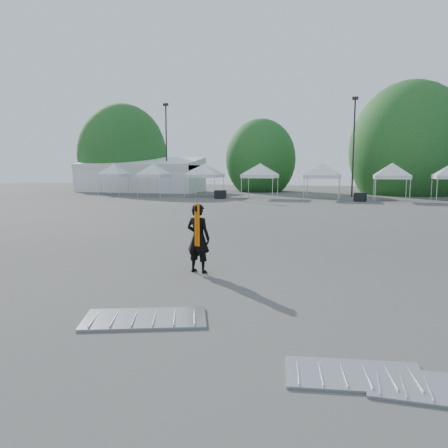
# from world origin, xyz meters

# --- Properties ---
(ground) EXTENTS (120.00, 120.00, 0.00)m
(ground) POSITION_xyz_m (0.00, 0.00, 0.00)
(ground) COLOR #474442
(ground) RESTS_ON ground
(marquee) EXTENTS (15.00, 6.25, 4.23)m
(marquee) POSITION_xyz_m (-22.00, 35.00, 1.97)
(marquee) COLOR white
(marquee) RESTS_ON ground
(light_pole_west) EXTENTS (0.60, 0.25, 10.30)m
(light_pole_west) POSITION_xyz_m (-18.00, 34.00, 5.77)
(light_pole_west) COLOR black
(light_pole_west) RESTS_ON ground
(light_pole_east) EXTENTS (0.60, 0.25, 9.80)m
(light_pole_east) POSITION_xyz_m (3.00, 32.00, 5.52)
(light_pole_east) COLOR black
(light_pole_east) RESTS_ON ground
(tree_far_w) EXTENTS (4.80, 4.80, 7.30)m
(tree_far_w) POSITION_xyz_m (-26.00, 38.00, 4.54)
(tree_far_w) COLOR #382314
(tree_far_w) RESTS_ON ground
(tree_mid_w) EXTENTS (4.16, 4.16, 6.33)m
(tree_mid_w) POSITION_xyz_m (-8.00, 40.00, 3.93)
(tree_mid_w) COLOR #382314
(tree_mid_w) RESTS_ON ground
(tree_mid_e) EXTENTS (5.12, 5.12, 7.79)m
(tree_mid_e) POSITION_xyz_m (9.00, 39.00, 4.84)
(tree_mid_e) COLOR #382314
(tree_mid_e) RESTS_ON ground
(tent_a) EXTENTS (3.83, 3.83, 3.88)m
(tent_a) POSITION_xyz_m (-21.87, 28.72, 3.06)
(tent_a) COLOR silver
(tent_a) RESTS_ON ground
(tent_b) EXTENTS (3.82, 3.82, 3.88)m
(tent_b) POSITION_xyz_m (-16.58, 27.49, 3.06)
(tent_b) COLOR silver
(tent_b) RESTS_ON ground
(tent_c) EXTENTS (4.72, 4.72, 3.88)m
(tent_c) POSITION_xyz_m (-11.45, 28.59, 3.06)
(tent_c) COLOR silver
(tent_c) RESTS_ON ground
(tent_d) EXTENTS (4.48, 4.48, 3.88)m
(tent_d) POSITION_xyz_m (-5.55, 27.88, 3.06)
(tent_d) COLOR silver
(tent_d) RESTS_ON ground
(tent_e) EXTENTS (4.59, 4.59, 3.88)m
(tent_e) POSITION_xyz_m (0.36, 27.69, 3.06)
(tent_e) COLOR silver
(tent_e) RESTS_ON ground
(tent_f) EXTENTS (4.19, 4.19, 3.88)m
(tent_f) POSITION_xyz_m (6.31, 27.23, 3.06)
(tent_f) COLOR silver
(tent_f) RESTS_ON ground
(man) EXTENTS (0.78, 0.59, 1.92)m
(man) POSITION_xyz_m (-0.98, -2.49, 0.96)
(man) COLOR black
(man) RESTS_ON ground
(barrier_left) EXTENTS (2.56, 1.89, 0.07)m
(barrier_left) POSITION_xyz_m (-0.66, -6.40, 0.04)
(barrier_left) COLOR #A6A8AE
(barrier_left) RESTS_ON ground
(barrier_mid) EXTENTS (2.04, 1.25, 0.06)m
(barrier_mid) POSITION_xyz_m (3.17, -7.65, 0.03)
(barrier_mid) COLOR #A6A8AE
(barrier_mid) RESTS_ON ground
(barrier_right) EXTENTS (1.90, 0.97, 0.06)m
(barrier_right) POSITION_xyz_m (4.25, -7.73, 0.03)
(barrier_right) COLOR #A6A8AE
(barrier_right) RESTS_ON ground
(crate_west) EXTENTS (1.06, 0.85, 0.78)m
(crate_west) POSITION_xyz_m (-8.93, 25.80, 0.39)
(crate_west) COLOR black
(crate_west) RESTS_ON ground
(crate_mid) EXTENTS (1.11, 0.96, 0.74)m
(crate_mid) POSITION_xyz_m (3.71, 25.87, 0.37)
(crate_mid) COLOR black
(crate_mid) RESTS_ON ground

